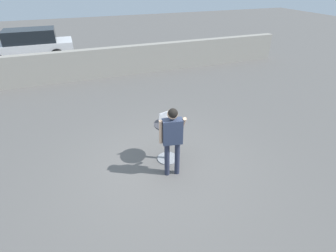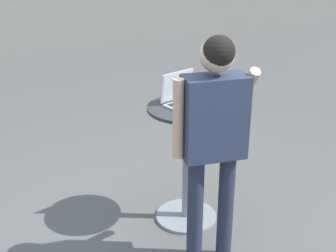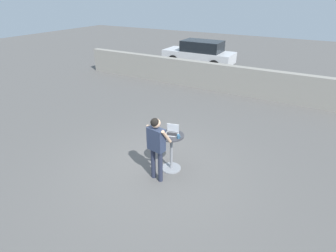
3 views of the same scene
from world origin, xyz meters
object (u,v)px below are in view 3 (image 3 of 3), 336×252
Objects in this scene: laptop at (172,132)px; standing_person at (156,142)px; cafe_table at (171,150)px; coffee_mug at (178,137)px; parked_car_near_street at (200,53)px.

standing_person is (-0.08, -0.59, -0.00)m from laptop.
cafe_table is 9.29× the size of coffee_mug.
coffee_mug is 0.02× the size of parked_car_near_street.
coffee_mug is 0.06× the size of standing_person.
parked_car_near_street is (-3.60, 10.01, 0.22)m from cafe_table.
standing_person is at bearing -71.61° from parked_car_near_street.
cafe_table is 0.71m from standing_person.
coffee_mug is (0.23, -0.11, -0.01)m from laptop.
coffee_mug is at bearing -13.87° from cafe_table.
laptop reaches higher than cafe_table.
standing_person is 11.12m from parked_car_near_street.
cafe_table is at bearing 79.76° from standing_person.
parked_car_near_street reaches higher than coffee_mug.
coffee_mug is at bearing 56.89° from standing_person.
parked_car_near_street is at bearing 110.78° from coffee_mug.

